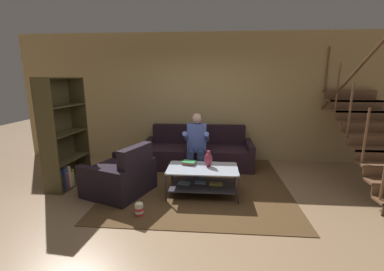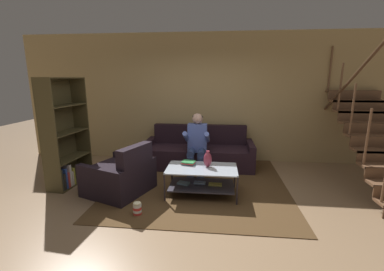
{
  "view_description": "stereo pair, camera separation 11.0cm",
  "coord_description": "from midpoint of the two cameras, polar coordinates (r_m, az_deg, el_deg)",
  "views": [
    {
      "loc": [
        0.3,
        -3.52,
        1.9
      ],
      "look_at": [
        -0.06,
        0.99,
        0.89
      ],
      "focal_mm": 24.0,
      "sensor_mm": 36.0,
      "label": 1
    },
    {
      "loc": [
        0.41,
        -3.51,
        1.9
      ],
      "look_at": [
        -0.06,
        0.99,
        0.89
      ],
      "focal_mm": 24.0,
      "sensor_mm": 36.0,
      "label": 2
    }
  ],
  "objects": [
    {
      "name": "ground",
      "position": [
        4.01,
        0.22,
        -15.69
      ],
      "size": [
        16.8,
        16.8,
        0.0
      ],
      "primitive_type": "plane",
      "color": "#967757"
    },
    {
      "name": "bookshelf",
      "position": [
        5.09,
        -26.18,
        -1.31
      ],
      "size": [
        0.41,
        0.93,
        1.92
      ],
      "color": "#453C22",
      "rests_on": "ground"
    },
    {
      "name": "area_rug",
      "position": [
        4.96,
        2.32,
        -9.92
      ],
      "size": [
        3.12,
        3.38,
        0.01
      ],
      "color": "#50381F",
      "rests_on": "ground"
    },
    {
      "name": "popcorn_tub",
      "position": [
        3.85,
        -11.24,
        -15.57
      ],
      "size": [
        0.12,
        0.12,
        0.2
      ],
      "color": "red",
      "rests_on": "ground"
    },
    {
      "name": "coffee_table",
      "position": [
        4.29,
        2.86,
        -9.17
      ],
      "size": [
        1.15,
        0.66,
        0.47
      ],
      "color": "#AAB5C3",
      "rests_on": "ground"
    },
    {
      "name": "vase",
      "position": [
        4.26,
        4.24,
        -5.3
      ],
      "size": [
        0.14,
        0.14,
        0.27
      ],
      "color": "maroon",
      "rests_on": "coffee_table"
    },
    {
      "name": "armchair",
      "position": [
        4.54,
        -14.94,
        -8.77
      ],
      "size": [
        1.18,
        1.2,
        0.86
      ],
      "color": "black",
      "rests_on": "ground"
    },
    {
      "name": "person_seated_center",
      "position": [
        5.07,
        1.72,
        -1.48
      ],
      "size": [
        0.5,
        0.58,
        1.23
      ],
      "color": "navy",
      "rests_on": "ground"
    },
    {
      "name": "staircase_run",
      "position": [
        5.69,
        35.74,
        1.39
      ],
      "size": [
        1.05,
        2.83,
        2.76
      ],
      "color": "brown",
      "rests_on": "ground"
    },
    {
      "name": "back_partition",
      "position": [
        6.01,
        2.62,
        8.26
      ],
      "size": [
        8.4,
        0.12,
        2.9
      ],
      "primitive_type": "cube",
      "color": "tan",
      "rests_on": "ground"
    },
    {
      "name": "book_stack",
      "position": [
        4.38,
        -0.06,
        -6.1
      ],
      "size": [
        0.24,
        0.2,
        0.06
      ],
      "color": "teal",
      "rests_on": "coffee_table"
    },
    {
      "name": "couch",
      "position": [
        5.66,
        2.09,
        -3.92
      ],
      "size": [
        2.34,
        0.86,
        0.88
      ],
      "color": "black",
      "rests_on": "ground"
    }
  ]
}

